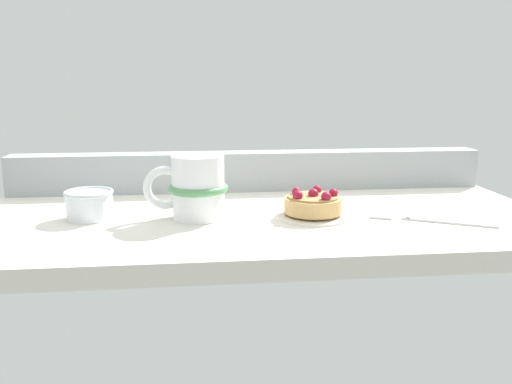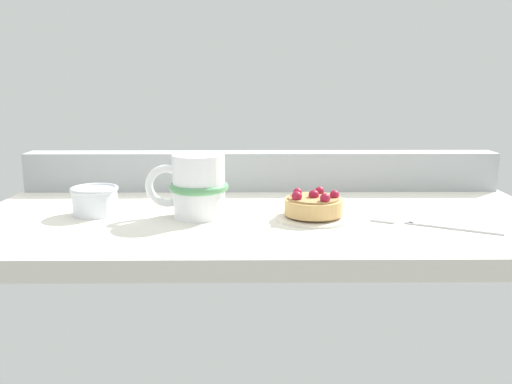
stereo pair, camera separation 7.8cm
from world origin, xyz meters
TOP-DOWN VIEW (x-y plane):
  - ground_plane at (0.00, 0.00)cm, footprint 87.89×41.79cm
  - window_rail_back at (0.00, 18.33)cm, footprint 86.13×5.12cm
  - dessert_plate at (7.30, -2.78)cm, footprint 11.25×11.25cm
  - raspberry_tart at (7.31, -2.80)cm, footprint 8.57×8.57cm
  - coffee_mug at (-9.97, -1.39)cm, footprint 12.44×8.88cm
  - dessert_fork at (23.58, -7.32)cm, footprint 16.48×9.60cm
  - sugar_bowl at (-25.62, -0.19)cm, footprint 7.17×7.17cm

SIDE VIEW (x-z plane):
  - ground_plane at x=0.00cm, z-range -2.80..0.00cm
  - dessert_fork at x=23.58cm, z-range 0.00..0.60cm
  - dessert_plate at x=7.30cm, z-range -0.02..0.71cm
  - raspberry_tart at x=7.31cm, z-range 0.26..3.99cm
  - sugar_bowl at x=-25.62cm, z-range 0.14..4.42cm
  - window_rail_back at x=0.00cm, z-range 0.00..7.01cm
  - coffee_mug at x=-9.97cm, z-range -0.02..9.38cm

